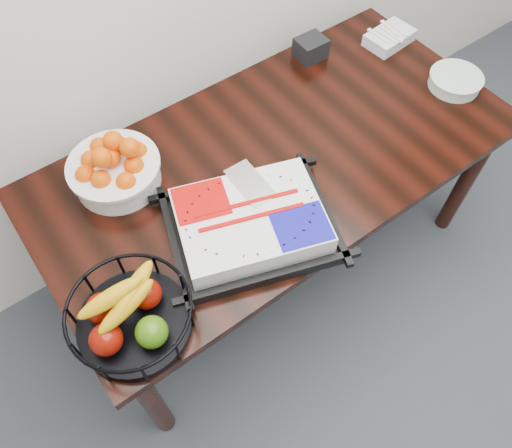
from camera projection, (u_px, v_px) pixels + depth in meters
table at (276, 169)px, 1.90m from camera, size 1.80×0.90×0.75m
cake_tray at (250, 223)px, 1.61m from camera, size 0.63×0.56×0.11m
tangerine_bowl at (113, 166)px, 1.69m from camera, size 0.32×0.32×0.20m
fruit_basket at (131, 315)px, 1.40m from camera, size 0.36×0.36×0.19m
plate_stack at (455, 81)px, 2.01m from camera, size 0.21×0.21×0.05m
fork_bag at (389, 37)px, 2.16m from camera, size 0.22×0.15×0.06m
napkin_box at (311, 48)px, 2.09m from camera, size 0.12×0.11×0.09m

